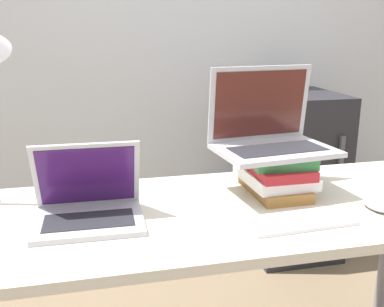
{
  "coord_description": "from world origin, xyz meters",
  "views": [
    {
      "loc": [
        -0.39,
        -0.92,
        1.31
      ],
      "look_at": [
        -0.1,
        0.33,
        0.95
      ],
      "focal_mm": 42.0,
      "sensor_mm": 36.0,
      "label": 1
    }
  ],
  "objects_px": {
    "book_stack": "(275,172)",
    "wireless_keyboard": "(299,221)",
    "laptop_left": "(89,205)",
    "laptop_on_books": "(270,134)",
    "mouse": "(377,204)",
    "mini_fridge": "(292,174)"
  },
  "relations": [
    {
      "from": "laptop_left",
      "to": "mouse",
      "type": "distance_m",
      "value": 0.87
    },
    {
      "from": "laptop_on_books",
      "to": "mouse",
      "type": "distance_m",
      "value": 0.4
    },
    {
      "from": "mouse",
      "to": "mini_fridge",
      "type": "height_order",
      "value": "mini_fridge"
    },
    {
      "from": "book_stack",
      "to": "mouse",
      "type": "bearing_deg",
      "value": -40.22
    },
    {
      "from": "laptop_left",
      "to": "wireless_keyboard",
      "type": "xyz_separation_m",
      "value": [
        0.59,
        -0.15,
        -0.04
      ]
    },
    {
      "from": "wireless_keyboard",
      "to": "laptop_left",
      "type": "bearing_deg",
      "value": 165.21
    },
    {
      "from": "mini_fridge",
      "to": "laptop_on_books",
      "type": "bearing_deg",
      "value": -120.32
    },
    {
      "from": "book_stack",
      "to": "wireless_keyboard",
      "type": "relative_size",
      "value": 0.88
    },
    {
      "from": "wireless_keyboard",
      "to": "mini_fridge",
      "type": "height_order",
      "value": "mini_fridge"
    },
    {
      "from": "book_stack",
      "to": "wireless_keyboard",
      "type": "height_order",
      "value": "book_stack"
    },
    {
      "from": "laptop_left",
      "to": "mini_fridge",
      "type": "bearing_deg",
      "value": 42.93
    },
    {
      "from": "book_stack",
      "to": "laptop_left",
      "type": "bearing_deg",
      "value": -171.08
    },
    {
      "from": "laptop_left",
      "to": "mouse",
      "type": "bearing_deg",
      "value": -7.43
    },
    {
      "from": "laptop_left",
      "to": "laptop_on_books",
      "type": "distance_m",
      "value": 0.63
    },
    {
      "from": "mini_fridge",
      "to": "wireless_keyboard",
      "type": "bearing_deg",
      "value": -114.95
    },
    {
      "from": "wireless_keyboard",
      "to": "mini_fridge",
      "type": "xyz_separation_m",
      "value": [
        0.57,
        1.23,
        -0.3
      ]
    },
    {
      "from": "wireless_keyboard",
      "to": "mini_fridge",
      "type": "relative_size",
      "value": 0.34
    },
    {
      "from": "book_stack",
      "to": "mouse",
      "type": "relative_size",
      "value": 2.5
    },
    {
      "from": "laptop_on_books",
      "to": "mouse",
      "type": "bearing_deg",
      "value": -42.09
    },
    {
      "from": "wireless_keyboard",
      "to": "mouse",
      "type": "relative_size",
      "value": 2.83
    },
    {
      "from": "laptop_on_books",
      "to": "mini_fridge",
      "type": "relative_size",
      "value": 0.42
    },
    {
      "from": "laptop_left",
      "to": "laptop_on_books",
      "type": "height_order",
      "value": "laptop_on_books"
    }
  ]
}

